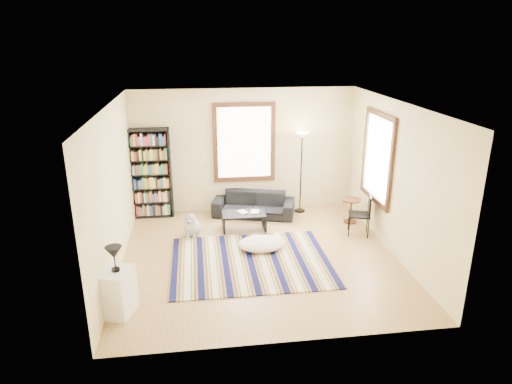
{
  "coord_description": "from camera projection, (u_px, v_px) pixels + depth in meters",
  "views": [
    {
      "loc": [
        -1.09,
        -7.51,
        3.91
      ],
      "look_at": [
        0.0,
        0.5,
        1.1
      ],
      "focal_mm": 32.0,
      "sensor_mm": 36.0,
      "label": 1
    }
  ],
  "objects": [
    {
      "name": "rug",
      "position": [
        250.0,
        261.0,
        8.26
      ],
      "size": [
        2.88,
        2.3,
        0.02
      ],
      "primitive_type": "cube",
      "color": "#0C0E3C",
      "rests_on": "floor"
    },
    {
      "name": "window_back",
      "position": [
        244.0,
        143.0,
        10.24
      ],
      "size": [
        1.2,
        0.06,
        1.6
      ],
      "primitive_type": "cube",
      "color": "white",
      "rests_on": "wall_back"
    },
    {
      "name": "dog",
      "position": [
        193.0,
        223.0,
        9.25
      ],
      "size": [
        0.5,
        0.62,
        0.55
      ],
      "primitive_type": null,
      "rotation": [
        0.0,
        0.0,
        -0.23
      ],
      "color": "#B7B7B7",
      "rests_on": "floor"
    },
    {
      "name": "wall_front",
      "position": [
        289.0,
        250.0,
        5.6
      ],
      "size": [
        5.0,
        0.1,
        2.8
      ],
      "primitive_type": "cube",
      "color": "beige",
      "rests_on": "floor"
    },
    {
      "name": "side_table",
      "position": [
        351.0,
        211.0,
        9.91
      ],
      "size": [
        0.53,
        0.53,
        0.54
      ],
      "primitive_type": "cylinder",
      "rotation": [
        0.0,
        0.0,
        -0.4
      ],
      "color": "#422610",
      "rests_on": "floor"
    },
    {
      "name": "floor_lamp",
      "position": [
        301.0,
        173.0,
        10.32
      ],
      "size": [
        0.32,
        0.32,
        1.86
      ],
      "primitive_type": null,
      "rotation": [
        0.0,
        0.0,
        -0.07
      ],
      "color": "black",
      "rests_on": "floor"
    },
    {
      "name": "floor_cushion",
      "position": [
        261.0,
        244.0,
        8.72
      ],
      "size": [
        0.96,
        0.76,
        0.22
      ],
      "primitive_type": "ellipsoid",
      "rotation": [
        0.0,
        0.0,
        -0.12
      ],
      "color": "silver",
      "rests_on": "floor"
    },
    {
      "name": "bookshelf",
      "position": [
        151.0,
        174.0,
        10.03
      ],
      "size": [
        0.9,
        0.3,
        2.0
      ],
      "primitive_type": "cube",
      "color": "black",
      "rests_on": "floor"
    },
    {
      "name": "wall_back",
      "position": [
        244.0,
        150.0,
        10.38
      ],
      "size": [
        5.0,
        0.1,
        2.8
      ],
      "primitive_type": "cube",
      "color": "beige",
      "rests_on": "floor"
    },
    {
      "name": "coffee_table",
      "position": [
        244.0,
        221.0,
        9.59
      ],
      "size": [
        0.99,
        0.68,
        0.36
      ],
      "primitive_type": "cube",
      "rotation": [
        0.0,
        0.0,
        -0.22
      ],
      "color": "black",
      "rests_on": "floor"
    },
    {
      "name": "white_cabinet",
      "position": [
        118.0,
        292.0,
        6.64
      ],
      "size": [
        0.51,
        0.59,
        0.7
      ],
      "primitive_type": "cube",
      "rotation": [
        0.0,
        0.0,
        -0.31
      ],
      "color": "white",
      "rests_on": "floor"
    },
    {
      "name": "wall_right",
      "position": [
        398.0,
        179.0,
        8.32
      ],
      "size": [
        0.1,
        5.0,
        2.8
      ],
      "primitive_type": "cube",
      "color": "beige",
      "rests_on": "floor"
    },
    {
      "name": "floor",
      "position": [
        260.0,
        259.0,
        8.47
      ],
      "size": [
        5.0,
        5.0,
        0.1
      ],
      "primitive_type": "cube",
      "color": "tan",
      "rests_on": "ground"
    },
    {
      "name": "window_right",
      "position": [
        378.0,
        158.0,
        8.99
      ],
      "size": [
        0.06,
        1.2,
        1.6
      ],
      "primitive_type": "cube",
      "color": "white",
      "rests_on": "wall_right"
    },
    {
      "name": "ceiling",
      "position": [
        260.0,
        102.0,
        7.52
      ],
      "size": [
        5.0,
        5.0,
        0.1
      ],
      "primitive_type": "cube",
      "color": "white",
      "rests_on": "floor"
    },
    {
      "name": "wall_left",
      "position": [
        110.0,
        192.0,
        7.67
      ],
      "size": [
        0.1,
        5.0,
        2.8
      ],
      "primitive_type": "cube",
      "color": "beige",
      "rests_on": "floor"
    },
    {
      "name": "table_lamp",
      "position": [
        114.0,
        259.0,
        6.46
      ],
      "size": [
        0.24,
        0.24,
        0.38
      ],
      "primitive_type": null,
      "rotation": [
        0.0,
        0.0,
        -0.02
      ],
      "color": "black",
      "rests_on": "white_cabinet"
    },
    {
      "name": "book_b",
      "position": [
        251.0,
        212.0,
        9.6
      ],
      "size": [
        0.23,
        0.27,
        0.02
      ],
      "primitive_type": "imported",
      "rotation": [
        0.0,
        0.0,
        -0.23
      ],
      "color": "beige",
      "rests_on": "coffee_table"
    },
    {
      "name": "sofa",
      "position": [
        254.0,
        204.0,
        10.3
      ],
      "size": [
        1.94,
        1.18,
        0.53
      ],
      "primitive_type": "imported",
      "rotation": [
        0.0,
        0.0,
        -0.28
      ],
      "color": "black",
      "rests_on": "floor"
    },
    {
      "name": "book_a",
      "position": [
        239.0,
        213.0,
        9.52
      ],
      "size": [
        0.28,
        0.26,
        0.02
      ],
      "primitive_type": "imported",
      "rotation": [
        0.0,
        0.0,
        0.44
      ],
      "color": "beige",
      "rests_on": "coffee_table"
    },
    {
      "name": "folding_chair",
      "position": [
        359.0,
        215.0,
        9.27
      ],
      "size": [
        0.52,
        0.51,
        0.86
      ],
      "primitive_type": "cube",
      "rotation": [
        0.0,
        0.0,
        -0.3
      ],
      "color": "black",
      "rests_on": "floor"
    }
  ]
}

